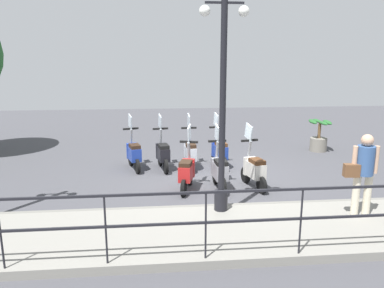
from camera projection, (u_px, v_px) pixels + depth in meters
name	position (u px, v px, depth m)	size (l,w,h in m)	color
ground_plane	(212.00, 179.00, 9.82)	(28.00, 28.00, 0.00)	#424247
promenade_walkway	(238.00, 229.00, 6.75)	(2.20, 20.00, 0.15)	gray
fence_railing	(254.00, 210.00, 5.55)	(0.04, 16.03, 1.07)	black
lamp_post_near	(222.00, 116.00, 7.02)	(0.26, 0.90, 4.26)	black
pedestrian_with_bag	(363.00, 169.00, 6.95)	(0.35, 0.65, 1.59)	beige
potted_palm	(319.00, 138.00, 12.64)	(1.06, 0.66, 1.05)	slate
scooter_near_0	(254.00, 169.00, 9.02)	(1.22, 0.50, 1.54)	black
scooter_near_1	(219.00, 170.00, 8.94)	(1.23, 0.44, 1.54)	black
scooter_near_2	(187.00, 171.00, 8.85)	(1.21, 0.53, 1.54)	black
scooter_far_0	(219.00, 151.00, 10.76)	(1.23, 0.47, 1.54)	black
scooter_far_1	(190.00, 152.00, 10.63)	(1.23, 0.44, 1.54)	black
scooter_far_2	(163.00, 153.00, 10.51)	(1.23, 0.47, 1.54)	black
scooter_far_3	(134.00, 153.00, 10.52)	(1.20, 0.53, 1.54)	black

